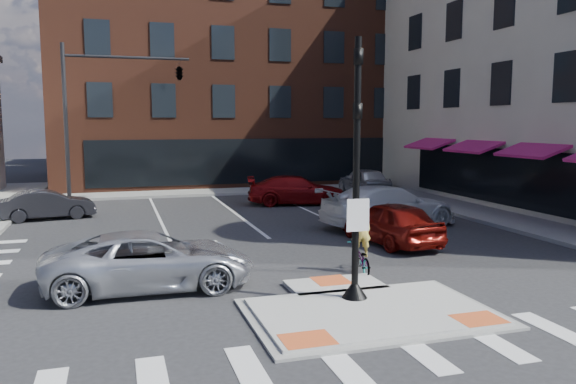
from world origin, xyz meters
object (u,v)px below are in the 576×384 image
object	(u,v)px
silver_suv	(150,260)
bg_car_silver	(364,181)
bg_car_red	(297,190)
cyclist	(361,249)
white_pickup	(389,206)
bg_car_dark	(48,205)
red_sedan	(391,222)

from	to	relation	value
silver_suv	bg_car_silver	size ratio (longest dim) A/B	1.13
bg_car_red	cyclist	xyz separation A→B (m)	(-2.41, -13.20, -0.06)
silver_suv	cyclist	world-z (taller)	cyclist
cyclist	bg_car_silver	bearing A→B (deg)	-107.47
white_pickup	bg_car_dark	distance (m)	14.71
white_pickup	cyclist	world-z (taller)	cyclist
silver_suv	bg_car_dark	world-z (taller)	silver_suv
bg_car_dark	red_sedan	bearing A→B (deg)	-136.34
silver_suv	red_sedan	distance (m)	8.86
cyclist	bg_car_dark	bearing A→B (deg)	-44.57
bg_car_dark	cyclist	xyz separation A→B (m)	(9.41, -12.13, 0.04)
silver_suv	red_sedan	xyz separation A→B (m)	(8.33, 3.02, 0.03)
red_sedan	white_pickup	size ratio (longest dim) A/B	0.77
bg_car_silver	bg_car_red	xyz separation A→B (m)	(-5.11, -2.85, -0.05)
silver_suv	bg_car_dark	distance (m)	12.50
red_sedan	bg_car_red	distance (m)	10.00
white_pickup	bg_car_red	size ratio (longest dim) A/B	1.14
red_sedan	bg_car_silver	world-z (taller)	bg_car_silver
bg_car_dark	bg_car_red	size ratio (longest dim) A/B	0.77
bg_car_silver	red_sedan	bearing A→B (deg)	71.36
bg_car_dark	bg_car_silver	size ratio (longest dim) A/B	0.84
silver_suv	bg_car_red	distance (m)	15.36
bg_car_dark	bg_car_red	xyz separation A→B (m)	(11.81, 1.07, 0.09)
red_sedan	bg_car_red	bearing A→B (deg)	-94.87
silver_suv	bg_car_dark	size ratio (longest dim) A/B	1.34
white_pickup	cyclist	distance (m)	7.33
bg_car_dark	bg_car_red	world-z (taller)	bg_car_red
silver_suv	white_pickup	bearing A→B (deg)	-57.53
bg_car_silver	cyclist	distance (m)	17.72
bg_car_red	cyclist	world-z (taller)	cyclist
white_pickup	bg_car_red	xyz separation A→B (m)	(-1.61, 7.07, -0.10)
silver_suv	cyclist	xyz separation A→B (m)	(5.74, -0.18, -0.05)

